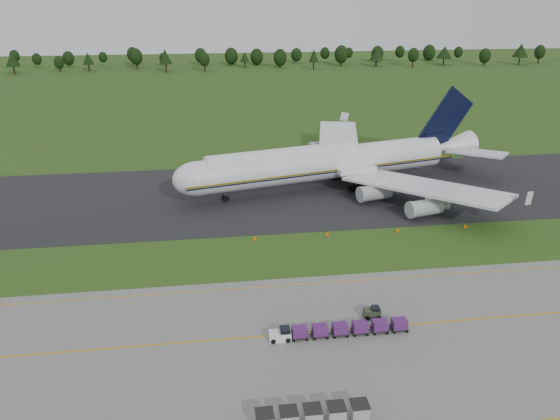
{
  "coord_description": "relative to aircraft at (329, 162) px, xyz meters",
  "views": [
    {
      "loc": [
        -10.17,
        -78.79,
        40.32
      ],
      "look_at": [
        0.82,
        2.0,
        7.07
      ],
      "focal_mm": 35.0,
      "sensor_mm": 36.0,
      "label": 1
    }
  ],
  "objects": [
    {
      "name": "ground",
      "position": [
        -15.41,
        -30.89,
        -5.74
      ],
      "size": [
        600.0,
        600.0,
        0.0
      ],
      "primitive_type": "plane",
      "color": "#294916",
      "rests_on": "ground"
    },
    {
      "name": "apron",
      "position": [
        -15.41,
        -64.89,
        -5.71
      ],
      "size": [
        300.0,
        52.0,
        0.06
      ],
      "primitive_type": "cube",
      "color": "slate",
      "rests_on": "ground"
    },
    {
      "name": "taxiway",
      "position": [
        -15.41,
        -2.89,
        -5.7
      ],
      "size": [
        300.0,
        40.0,
        0.08
      ],
      "primitive_type": "cube",
      "color": "black",
      "rests_on": "ground"
    },
    {
      "name": "apron_markings",
      "position": [
        -15.41,
        -57.88,
        -5.67
      ],
      "size": [
        300.0,
        30.2,
        0.01
      ],
      "color": "#C8950B",
      "rests_on": "apron"
    },
    {
      "name": "tree_line",
      "position": [
        24.91,
        190.61,
        0.8
      ],
      "size": [
        527.45,
        21.51,
        11.76
      ],
      "color": "black",
      "rests_on": "ground"
    },
    {
      "name": "aircraft",
      "position": [
        0.0,
        0.0,
        0.0
      ],
      "size": [
        71.64,
        67.83,
        20.09
      ],
      "color": "white",
      "rests_on": "ground"
    },
    {
      "name": "baggage_train",
      "position": [
        -10.76,
        -53.9,
        -4.84
      ],
      "size": [
        17.59,
        1.6,
        1.53
      ],
      "color": "white",
      "rests_on": "apron"
    },
    {
      "name": "utility_cart",
      "position": [
        -5.33,
        -50.62,
        -5.08
      ],
      "size": [
        2.31,
        1.54,
        1.21
      ],
      "color": "#313928",
      "rests_on": "apron"
    },
    {
      "name": "uld_row",
      "position": [
        -16.66,
        -68.07,
        -4.77
      ],
      "size": [
        11.43,
        1.83,
        1.81
      ],
      "color": "#9D9D9D",
      "rests_on": "apron"
    },
    {
      "name": "edge_markers",
      "position": [
        0.68,
        -24.88,
        -5.46
      ],
      "size": [
        38.73,
        0.3,
        0.6
      ],
      "color": "orange",
      "rests_on": "ground"
    }
  ]
}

